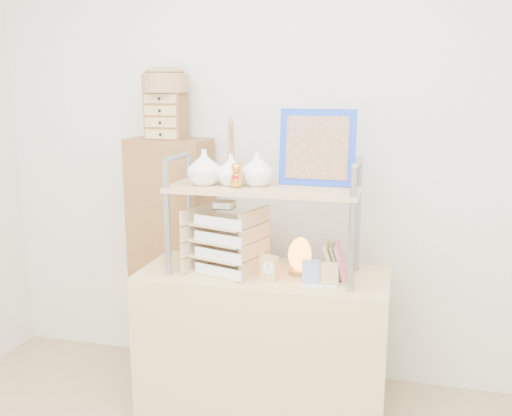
{
  "coord_description": "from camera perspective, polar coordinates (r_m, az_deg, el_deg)",
  "views": [
    {
      "loc": [
        0.62,
        -1.36,
        1.64
      ],
      "look_at": [
        -0.04,
        1.2,
        1.07
      ],
      "focal_mm": 40.0,
      "sensor_mm": 36.0,
      "label": 1
    }
  ],
  "objects": [
    {
      "name": "room_shell",
      "position": [
        1.86,
        -5.2,
        13.88
      ],
      "size": [
        3.42,
        3.41,
        2.61
      ],
      "color": "silver",
      "rests_on": "ground"
    },
    {
      "name": "hutch",
      "position": [
        2.69,
        -0.04,
        2.89
      ],
      "size": [
        0.9,
        0.34,
        0.78
      ],
      "color": "gray",
      "rests_on": "desk"
    },
    {
      "name": "desk_clock",
      "position": [
        2.66,
        1.32,
        -5.99
      ],
      "size": [
        0.09,
        0.06,
        0.12
      ],
      "color": "tan",
      "rests_on": "desk"
    },
    {
      "name": "drawer_chest",
      "position": [
        3.17,
        -8.99,
        9.09
      ],
      "size": [
        0.2,
        0.16,
        0.25
      ],
      "color": "brown",
      "rests_on": "cabinet"
    },
    {
      "name": "letter_tray",
      "position": [
        2.76,
        -3.1,
        -3.58
      ],
      "size": [
        0.35,
        0.35,
        0.35
      ],
      "color": "tan",
      "rests_on": "desk"
    },
    {
      "name": "postcard_stand",
      "position": [
        2.61,
        6.35,
        -7.0
      ],
      "size": [
        0.17,
        0.09,
        0.12
      ],
      "color": "white",
      "rests_on": "desk"
    },
    {
      "name": "salt_lamp",
      "position": [
        2.73,
        4.39,
        -4.75
      ],
      "size": [
        0.12,
        0.11,
        0.18
      ],
      "color": "brown",
      "rests_on": "desk"
    },
    {
      "name": "cabinet",
      "position": [
        3.33,
        -8.39,
        -4.78
      ],
      "size": [
        0.47,
        0.28,
        1.35
      ],
      "primitive_type": "cube",
      "rotation": [
        0.0,
        0.0,
        -0.1
      ],
      "color": "brown",
      "rests_on": "ground"
    },
    {
      "name": "desk",
      "position": [
        2.92,
        0.73,
        -13.45
      ],
      "size": [
        1.2,
        0.5,
        0.75
      ],
      "primitive_type": "cube",
      "color": "tan",
      "rests_on": "ground"
    },
    {
      "name": "woven_basket",
      "position": [
        3.17,
        -9.09,
        12.26
      ],
      "size": [
        0.25,
        0.25,
        0.1
      ],
      "primitive_type": "cylinder",
      "color": "brown",
      "rests_on": "drawer_chest"
    }
  ]
}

